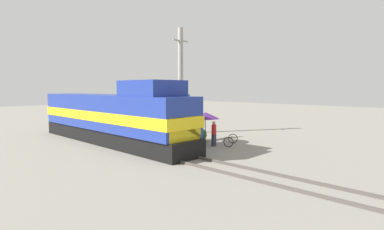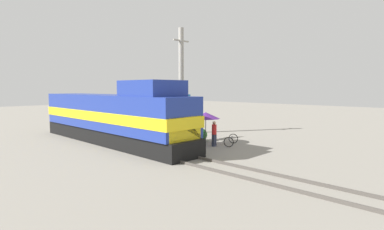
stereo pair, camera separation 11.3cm
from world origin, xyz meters
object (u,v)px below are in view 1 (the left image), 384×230
(vendor_umbrella, at_px, (205,115))
(bicycle, at_px, (231,140))
(utility_pole, at_px, (181,81))
(locomotive, at_px, (114,117))
(billboard_sign, at_px, (178,105))
(person_bystander, at_px, (214,133))

(vendor_umbrella, bearing_deg, bicycle, -67.32)
(utility_pole, height_order, bicycle, utility_pole)
(utility_pole, relative_size, bicycle, 5.42)
(locomotive, height_order, bicycle, locomotive)
(locomotive, bearing_deg, bicycle, -50.91)
(billboard_sign, bearing_deg, locomotive, 146.16)
(locomotive, distance_m, person_bystander, 7.49)
(locomotive, relative_size, vendor_umbrella, 7.22)
(person_bystander, bearing_deg, bicycle, -25.44)
(person_bystander, relative_size, bicycle, 1.03)
(billboard_sign, distance_m, bicycle, 4.86)
(utility_pole, distance_m, vendor_umbrella, 6.01)
(vendor_umbrella, xyz_separation_m, person_bystander, (-0.47, -1.21, -1.10))
(locomotive, bearing_deg, utility_pole, 0.07)
(vendor_umbrella, height_order, billboard_sign, billboard_sign)
(locomotive, height_order, person_bystander, locomotive)
(bicycle, bearing_deg, billboard_sign, -5.17)
(billboard_sign, bearing_deg, vendor_umbrella, -73.45)
(utility_pole, height_order, vendor_umbrella, utility_pole)
(locomotive, xyz_separation_m, bicycle, (5.43, -6.69, -1.59))
(person_bystander, bearing_deg, locomotive, 124.64)
(vendor_umbrella, bearing_deg, person_bystander, -111.07)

